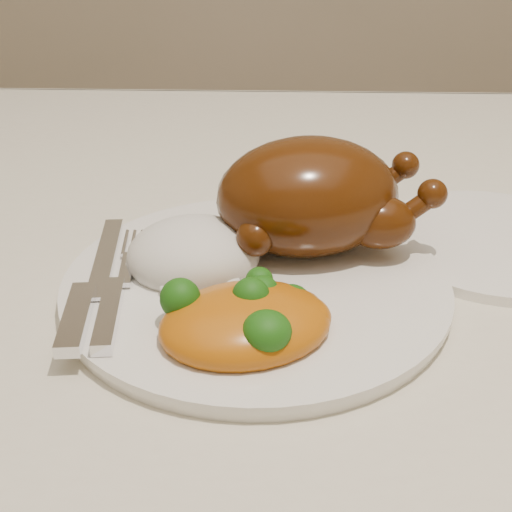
{
  "coord_description": "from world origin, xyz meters",
  "views": [
    {
      "loc": [
        -0.07,
        -0.49,
        1.06
      ],
      "look_at": [
        -0.09,
        -0.03,
        0.8
      ],
      "focal_mm": 50.0,
      "sensor_mm": 36.0,
      "label": 1
    }
  ],
  "objects_px": {
    "dinner_plate": "(256,286)",
    "side_plate": "(494,242)",
    "roast_chicken": "(313,196)",
    "dining_table": "(356,376)"
  },
  "relations": [
    {
      "from": "side_plate",
      "to": "dining_table",
      "type": "bearing_deg",
      "value": -156.11
    },
    {
      "from": "dinner_plate",
      "to": "roast_chicken",
      "type": "xyz_separation_m",
      "value": [
        0.04,
        0.06,
        0.05
      ]
    },
    {
      "from": "roast_chicken",
      "to": "dining_table",
      "type": "bearing_deg",
      "value": -41.04
    },
    {
      "from": "dinner_plate",
      "to": "roast_chicken",
      "type": "height_order",
      "value": "roast_chicken"
    },
    {
      "from": "side_plate",
      "to": "dinner_plate",
      "type": "bearing_deg",
      "value": -157.82
    },
    {
      "from": "dining_table",
      "to": "roast_chicken",
      "type": "relative_size",
      "value": 8.46
    },
    {
      "from": "dinner_plate",
      "to": "roast_chicken",
      "type": "distance_m",
      "value": 0.09
    },
    {
      "from": "side_plate",
      "to": "roast_chicken",
      "type": "xyz_separation_m",
      "value": [
        -0.16,
        -0.03,
        0.05
      ]
    },
    {
      "from": "dining_table",
      "to": "side_plate",
      "type": "xyz_separation_m",
      "value": [
        0.11,
        0.05,
        0.11
      ]
    },
    {
      "from": "dinner_plate",
      "to": "side_plate",
      "type": "bearing_deg",
      "value": 22.18
    }
  ]
}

